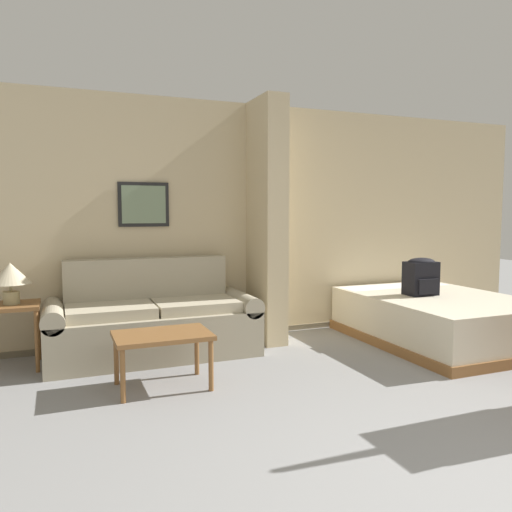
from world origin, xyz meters
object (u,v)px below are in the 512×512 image
object	(u,v)px
coffee_table	(162,340)
table_lamp	(10,275)
couch	(153,322)
bed	(438,318)
backpack	(421,276)

from	to	relation	value
coffee_table	table_lamp	world-z (taller)	table_lamp
couch	coffee_table	xyz separation A→B (m)	(-0.09, -0.95, 0.06)
couch	coffee_table	distance (m)	0.96
table_lamp	bed	size ratio (longest dim) A/B	0.18
coffee_table	table_lamp	size ratio (longest dim) A/B	2.04
couch	bed	distance (m)	3.03
bed	backpack	distance (m)	0.49
coffee_table	backpack	distance (m)	2.95
table_lamp	backpack	xyz separation A→B (m)	(4.05, -0.57, -0.13)
table_lamp	bed	xyz separation A→B (m)	(4.21, -0.67, -0.59)
bed	backpack	world-z (taller)	backpack
table_lamp	backpack	bearing A→B (deg)	-7.99
coffee_table	table_lamp	bearing A→B (deg)	139.27
table_lamp	couch	bearing A→B (deg)	-1.81
coffee_table	backpack	xyz separation A→B (m)	(2.90, 0.42, 0.32)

